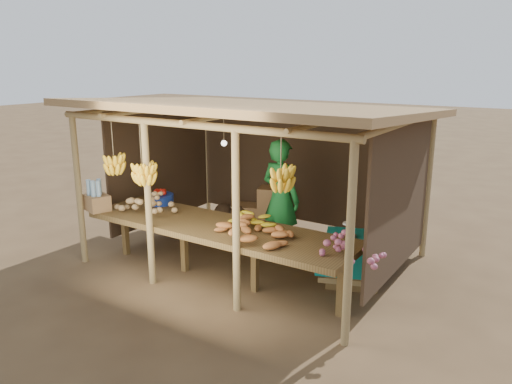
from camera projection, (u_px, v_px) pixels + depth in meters
The scene contains 13 objects.
ground at pixel (256, 258), 7.63m from camera, with size 60.00×60.00×0.00m, color brown.
stall_structure at pixel (249, 137), 7.02m from camera, with size 4.70×3.50×2.43m.
counter at pixel (217, 229), 6.67m from camera, with size 3.90×1.05×0.80m.
potato_heap at pixel (147, 200), 7.21m from camera, with size 0.89×0.54×0.36m, color tan, non-canonical shape.
sweet_potato_heap at pixel (248, 223), 6.15m from camera, with size 1.06×0.64×0.36m, color #AF652D, non-canonical shape.
onion_heap at pixel (348, 242), 5.52m from camera, with size 0.80×0.48×0.36m, color #A65066, non-canonical shape.
banana_pile at pixel (251, 214), 6.58m from camera, with size 0.54×0.33×0.34m, color yellow, non-canonical shape.
tomato_basin at pixel (160, 198), 7.65m from camera, with size 0.41×0.41×0.22m.
bottle_box at pixel (97, 199), 7.29m from camera, with size 0.44×0.39×0.46m.
vendor at pixel (281, 199), 7.51m from camera, with size 0.66×0.44×1.82m, color #186D2A.
tarp_crate at pixel (353, 258), 6.69m from camera, with size 0.92×0.86×0.89m.
carton_stack at pixel (264, 211), 8.83m from camera, with size 1.14×0.54×0.79m.
burlap_sacks at pixel (231, 216), 9.00m from camera, with size 0.72×0.38×0.51m.
Camera 1 is at (3.88, -5.98, 2.91)m, focal length 35.00 mm.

